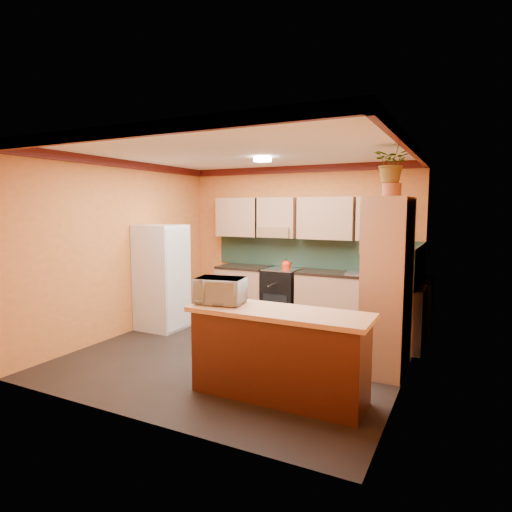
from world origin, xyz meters
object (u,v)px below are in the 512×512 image
Objects in this scene: microwave at (220,291)px; fridge at (162,277)px; pantry at (388,285)px; base_cabinets_back at (316,299)px; breakfast_bar at (279,356)px; stove at (282,295)px.

fridge is at bearing 133.53° from microwave.
fridge is at bearing 176.47° from pantry.
microwave is at bearing -36.58° from fridge.
microwave reaches higher than base_cabinets_back.
base_cabinets_back is at bearing 101.23° from breakfast_bar.
stove is at bearing 89.91° from microwave.
breakfast_bar is at bearing -9.89° from microwave.
stove is at bearing 112.64° from breakfast_bar.
pantry reaches higher than stove.
stove is 0.43× the size of pantry.
pantry is at bearing -3.53° from fridge.
fridge is (-1.55, -1.35, 0.39)m from stove.
base_cabinets_back is 4.01× the size of stove.
pantry is 2.03m from microwave.
breakfast_bar is (2.74, -1.52, -0.41)m from fridge.
base_cabinets_back is 1.74× the size of pantry.
fridge is 3.61m from pantry.
stove is at bearing 41.00° from fridge.
stove is 2.65m from pantry.
pantry is at bearing -37.37° from stove.
fridge is (-2.17, -1.35, 0.41)m from base_cabinets_back.
microwave reaches higher than stove.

